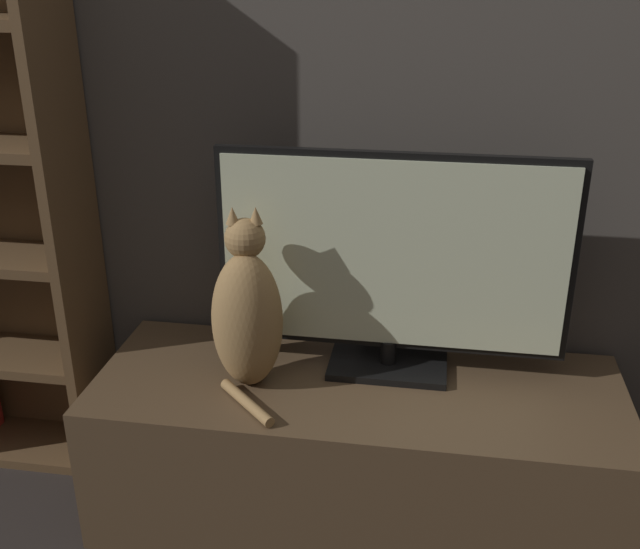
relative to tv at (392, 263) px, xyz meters
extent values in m
cube|color=#47423D|center=(-0.08, 0.22, 0.54)|extent=(4.80, 0.05, 2.60)
cube|color=brown|center=(-0.08, -0.10, -0.54)|extent=(1.44, 0.54, 0.44)
cube|color=black|center=(0.00, 0.00, -0.31)|extent=(0.33, 0.20, 0.02)
cylinder|color=black|center=(0.00, 0.00, -0.27)|extent=(0.04, 0.04, 0.07)
cube|color=black|center=(0.00, 0.00, 0.02)|extent=(0.95, 0.02, 0.55)
cube|color=beige|center=(0.00, -0.01, 0.02)|extent=(0.91, 0.01, 0.52)
ellipsoid|color=#997547|center=(-0.37, -0.14, -0.13)|extent=(0.22, 0.20, 0.38)
ellipsoid|color=black|center=(-0.38, -0.08, -0.15)|extent=(0.11, 0.07, 0.21)
sphere|color=#997547|center=(-0.37, -0.11, 0.09)|extent=(0.12, 0.12, 0.11)
cone|color=#997547|center=(-0.40, -0.11, 0.15)|extent=(0.04, 0.04, 0.04)
cone|color=#997547|center=(-0.34, -0.10, 0.15)|extent=(0.04, 0.04, 0.04)
cylinder|color=#997547|center=(-0.34, -0.26, -0.31)|extent=(0.18, 0.18, 0.03)
cube|color=brown|center=(-0.92, 0.04, 0.09)|extent=(0.03, 0.28, 1.70)
camera|label=1|loc=(0.11, -1.85, 0.76)|focal=42.00mm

